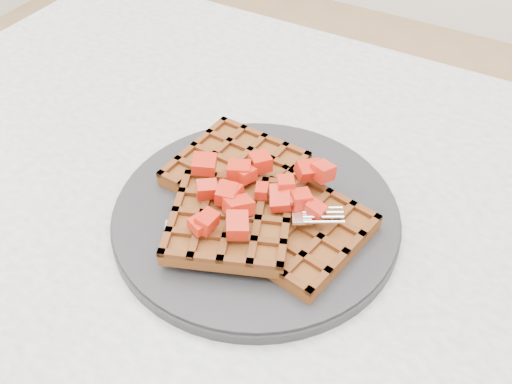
# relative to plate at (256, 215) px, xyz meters

# --- Properties ---
(table) EXTENTS (1.20, 0.80, 0.75)m
(table) POSITION_rel_plate_xyz_m (0.06, -0.00, -0.12)
(table) COLOR silver
(table) RESTS_ON ground
(plate) EXTENTS (0.29, 0.29, 0.02)m
(plate) POSITION_rel_plate_xyz_m (0.00, 0.00, 0.00)
(plate) COLOR black
(plate) RESTS_ON table
(waffles) EXTENTS (0.23, 0.21, 0.03)m
(waffles) POSITION_rel_plate_xyz_m (0.00, -0.00, 0.02)
(waffles) COLOR brown
(waffles) RESTS_ON plate
(strawberry_pile) EXTENTS (0.15, 0.15, 0.02)m
(strawberry_pile) POSITION_rel_plate_xyz_m (0.00, 0.00, 0.05)
(strawberry_pile) COLOR #A50A00
(strawberry_pile) RESTS_ON waffles
(fork) EXTENTS (0.17, 0.11, 0.02)m
(fork) POSITION_rel_plate_xyz_m (0.03, -0.03, 0.02)
(fork) COLOR silver
(fork) RESTS_ON plate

